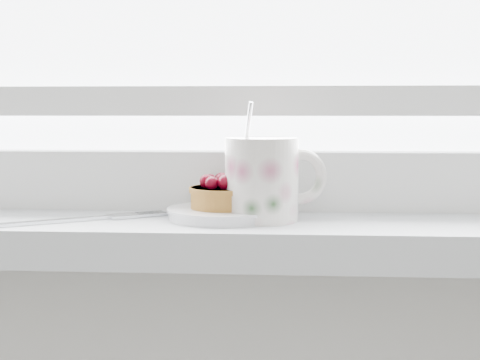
# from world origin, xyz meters

# --- Properties ---
(saucer) EXTENTS (0.12, 0.12, 0.01)m
(saucer) POSITION_xyz_m (0.02, 1.89, 0.95)
(saucer) COLOR white
(saucer) RESTS_ON windowsill
(raspberry_tart) EXTENTS (0.07, 0.07, 0.04)m
(raspberry_tart) POSITION_xyz_m (0.02, 1.89, 0.97)
(raspberry_tart) COLOR #935D20
(raspberry_tart) RESTS_ON saucer
(floral_mug) EXTENTS (0.12, 0.10, 0.13)m
(floral_mug) POSITION_xyz_m (0.07, 1.88, 0.99)
(floral_mug) COLOR silver
(floral_mug) RESTS_ON windowsill
(fork) EXTENTS (0.19, 0.13, 0.00)m
(fork) POSITION_xyz_m (-0.14, 1.86, 0.94)
(fork) COLOR silver
(fork) RESTS_ON windowsill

